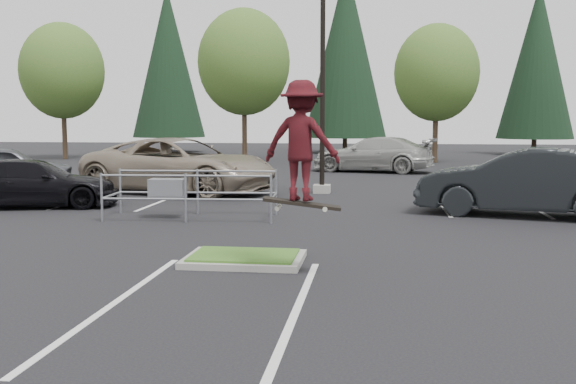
# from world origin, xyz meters

# --- Properties ---
(ground) EXTENTS (120.00, 120.00, 0.00)m
(ground) POSITION_xyz_m (0.00, 0.00, 0.00)
(ground) COLOR black
(ground) RESTS_ON ground
(grass_median) EXTENTS (2.20, 1.60, 0.16)m
(grass_median) POSITION_xyz_m (0.00, 0.00, 0.08)
(grass_median) COLOR #98958D
(grass_median) RESTS_ON ground
(stall_lines) EXTENTS (22.62, 17.60, 0.01)m
(stall_lines) POSITION_xyz_m (-1.35, 6.02, 0.00)
(stall_lines) COLOR silver
(stall_lines) RESTS_ON ground
(light_pole) EXTENTS (0.70, 0.60, 10.12)m
(light_pole) POSITION_xyz_m (0.50, 12.00, 4.56)
(light_pole) COLOR #98958D
(light_pole) RESTS_ON ground
(decid_a) EXTENTS (5.44, 5.44, 8.91)m
(decid_a) POSITION_xyz_m (-18.01, 30.03, 5.58)
(decid_a) COLOR #38281C
(decid_a) RESTS_ON ground
(decid_b) EXTENTS (5.89, 5.89, 9.64)m
(decid_b) POSITION_xyz_m (-6.01, 30.53, 6.04)
(decid_b) COLOR #38281C
(decid_b) RESTS_ON ground
(decid_c) EXTENTS (5.12, 5.12, 8.38)m
(decid_c) POSITION_xyz_m (5.99, 29.83, 5.25)
(decid_c) COLOR #38281C
(decid_c) RESTS_ON ground
(conif_a) EXTENTS (5.72, 5.72, 13.00)m
(conif_a) POSITION_xyz_m (-14.00, 40.00, 7.10)
(conif_a) COLOR #38281C
(conif_a) RESTS_ON ground
(conif_b) EXTENTS (6.38, 6.38, 14.50)m
(conif_b) POSITION_xyz_m (0.00, 40.50, 7.85)
(conif_b) COLOR #38281C
(conif_b) RESTS_ON ground
(conif_c) EXTENTS (5.50, 5.50, 12.50)m
(conif_c) POSITION_xyz_m (14.00, 39.50, 6.85)
(conif_c) COLOR #38281C
(conif_c) RESTS_ON ground
(cart_corral) EXTENTS (4.61, 1.91, 1.28)m
(cart_corral) POSITION_xyz_m (-3.01, 5.32, 0.80)
(cart_corral) COLOR #999CA2
(cart_corral) RESTS_ON ground
(skateboarder) EXTENTS (1.43, 1.00, 2.19)m
(skateboarder) POSITION_xyz_m (1.20, -1.00, 2.32)
(skateboarder) COLOR black
(skateboarder) RESTS_ON ground
(car_l_tan) EXTENTS (7.84, 5.21, 2.00)m
(car_l_tan) POSITION_xyz_m (-4.69, 11.50, 1.00)
(car_l_tan) COLOR gray
(car_l_tan) RESTS_ON ground
(car_l_black) EXTENTS (5.37, 3.28, 1.45)m
(car_l_black) POSITION_xyz_m (-8.00, 7.00, 0.73)
(car_l_black) COLOR black
(car_l_black) RESTS_ON ground
(car_l_grey) EXTENTS (5.33, 3.88, 1.69)m
(car_l_grey) POSITION_xyz_m (-11.50, 11.50, 0.84)
(car_l_grey) COLOR #4E5055
(car_l_grey) RESTS_ON ground
(car_r_charc) EXTENTS (6.04, 3.37, 1.88)m
(car_r_charc) POSITION_xyz_m (6.50, 7.00, 0.94)
(car_r_charc) COLOR black
(car_r_charc) RESTS_ON ground
(car_far_silver) EXTENTS (6.49, 3.79, 1.77)m
(car_far_silver) POSITION_xyz_m (2.34, 22.00, 0.88)
(car_far_silver) COLOR #AEAEA9
(car_far_silver) RESTS_ON ground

